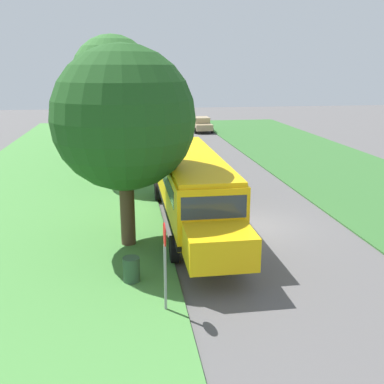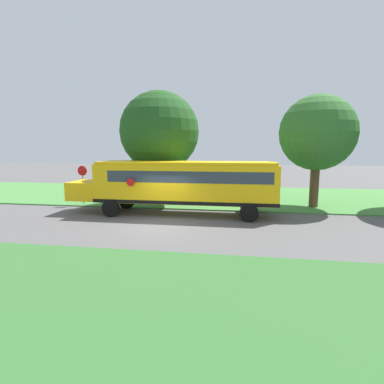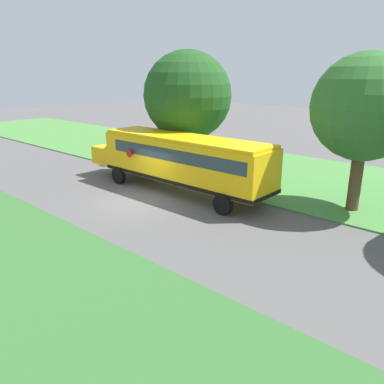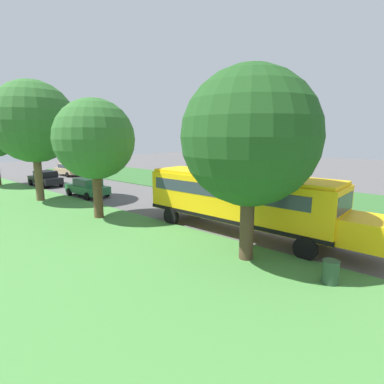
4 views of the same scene
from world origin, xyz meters
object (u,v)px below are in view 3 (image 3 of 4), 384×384
(school_bus, at_px, (180,158))
(oak_tree_beside_bus, at_px, (189,97))
(stop_sign, at_px, (124,142))
(oak_tree_roadside_mid, at_px, (361,108))
(trash_bin, at_px, (153,161))

(school_bus, distance_m, oak_tree_beside_bus, 4.61)
(oak_tree_beside_bus, bearing_deg, stop_sign, -79.40)
(oak_tree_roadside_mid, relative_size, stop_sign, 2.68)
(school_bus, xyz_separation_m, stop_sign, (-1.88, -7.31, -0.19))
(school_bus, height_order, oak_tree_roadside_mid, oak_tree_roadside_mid)
(stop_sign, bearing_deg, trash_bin, 115.96)
(oak_tree_roadside_mid, relative_size, trash_bin, 8.15)
(school_bus, distance_m, trash_bin, 6.24)
(oak_tree_beside_bus, height_order, trash_bin, oak_tree_beside_bus)
(school_bus, bearing_deg, stop_sign, -104.40)
(school_bus, bearing_deg, oak_tree_roadside_mid, 111.62)
(oak_tree_roadside_mid, xyz_separation_m, trash_bin, (0.41, -13.52, -4.41))
(stop_sign, bearing_deg, oak_tree_beside_bus, 100.60)
(school_bus, relative_size, oak_tree_roadside_mid, 1.69)
(oak_tree_beside_bus, bearing_deg, oak_tree_roadside_mid, 91.96)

